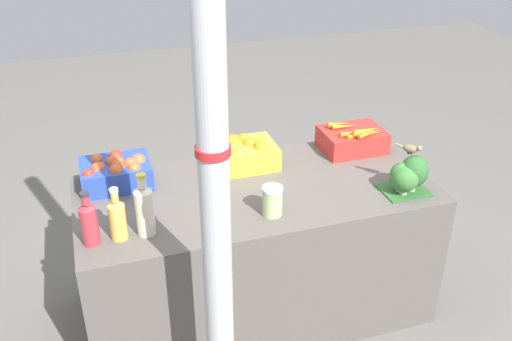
{
  "coord_description": "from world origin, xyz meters",
  "views": [
    {
      "loc": [
        -0.73,
        -2.29,
        2.16
      ],
      "look_at": [
        0.0,
        0.0,
        0.85
      ],
      "focal_mm": 40.0,
      "sensor_mm": 36.0,
      "label": 1
    }
  ],
  "objects_px": {
    "sparrow_bird": "(411,149)",
    "apple_crate": "(116,171)",
    "juice_bottle_golden": "(117,218)",
    "juice_bottle_cloudy": "(144,209)",
    "support_pole": "(214,168)",
    "juice_bottle_ruby": "(89,222)",
    "orange_crate": "(243,153)",
    "pickle_jar": "(273,201)",
    "broccoli_pile": "(407,177)",
    "carrot_crate": "(353,139)"
  },
  "relations": [
    {
      "from": "carrot_crate",
      "to": "juice_bottle_golden",
      "type": "height_order",
      "value": "juice_bottle_golden"
    },
    {
      "from": "juice_bottle_golden",
      "to": "juice_bottle_cloudy",
      "type": "distance_m",
      "value": 0.12
    },
    {
      "from": "apple_crate",
      "to": "juice_bottle_golden",
      "type": "distance_m",
      "value": 0.47
    },
    {
      "from": "juice_bottle_golden",
      "to": "pickle_jar",
      "type": "relative_size",
      "value": 1.73
    },
    {
      "from": "juice_bottle_golden",
      "to": "juice_bottle_cloudy",
      "type": "bearing_deg",
      "value": 0.0
    },
    {
      "from": "pickle_jar",
      "to": "juice_bottle_golden",
      "type": "bearing_deg",
      "value": 178.28
    },
    {
      "from": "broccoli_pile",
      "to": "juice_bottle_golden",
      "type": "bearing_deg",
      "value": 178.33
    },
    {
      "from": "support_pole",
      "to": "sparrow_bird",
      "type": "height_order",
      "value": "support_pole"
    },
    {
      "from": "pickle_jar",
      "to": "carrot_crate",
      "type": "bearing_deg",
      "value": 37.61
    },
    {
      "from": "sparrow_bird",
      "to": "juice_bottle_ruby",
      "type": "bearing_deg",
      "value": -132.81
    },
    {
      "from": "carrot_crate",
      "to": "apple_crate",
      "type": "bearing_deg",
      "value": 179.93
    },
    {
      "from": "apple_crate",
      "to": "pickle_jar",
      "type": "relative_size",
      "value": 2.39
    },
    {
      "from": "sparrow_bird",
      "to": "apple_crate",
      "type": "bearing_deg",
      "value": -152.14
    },
    {
      "from": "juice_bottle_ruby",
      "to": "carrot_crate",
      "type": "bearing_deg",
      "value": 18.09
    },
    {
      "from": "carrot_crate",
      "to": "juice_bottle_cloudy",
      "type": "relative_size",
      "value": 1.16
    },
    {
      "from": "apple_crate",
      "to": "sparrow_bird",
      "type": "height_order",
      "value": "sparrow_bird"
    },
    {
      "from": "support_pole",
      "to": "sparrow_bird",
      "type": "xyz_separation_m",
      "value": [
        1.06,
        0.48,
        -0.31
      ]
    },
    {
      "from": "carrot_crate",
      "to": "juice_bottle_ruby",
      "type": "distance_m",
      "value": 1.5
    },
    {
      "from": "apple_crate",
      "to": "orange_crate",
      "type": "distance_m",
      "value": 0.65
    },
    {
      "from": "orange_crate",
      "to": "pickle_jar",
      "type": "height_order",
      "value": "orange_crate"
    },
    {
      "from": "juice_bottle_cloudy",
      "to": "pickle_jar",
      "type": "height_order",
      "value": "juice_bottle_cloudy"
    },
    {
      "from": "orange_crate",
      "to": "sparrow_bird",
      "type": "xyz_separation_m",
      "value": [
        0.68,
        -0.48,
        0.15
      ]
    },
    {
      "from": "broccoli_pile",
      "to": "sparrow_bird",
      "type": "xyz_separation_m",
      "value": [
        0.02,
        0.03,
        0.13
      ]
    },
    {
      "from": "carrot_crate",
      "to": "sparrow_bird",
      "type": "relative_size",
      "value": 3.11
    },
    {
      "from": "orange_crate",
      "to": "broccoli_pile",
      "type": "xyz_separation_m",
      "value": [
        0.66,
        -0.51,
        0.02
      ]
    },
    {
      "from": "juice_bottle_cloudy",
      "to": "support_pole",
      "type": "bearing_deg",
      "value": -68.0
    },
    {
      "from": "apple_crate",
      "to": "sparrow_bird",
      "type": "relative_size",
      "value": 3.11
    },
    {
      "from": "pickle_jar",
      "to": "sparrow_bird",
      "type": "distance_m",
      "value": 0.71
    },
    {
      "from": "apple_crate",
      "to": "pickle_jar",
      "type": "distance_m",
      "value": 0.81
    },
    {
      "from": "broccoli_pile",
      "to": "juice_bottle_golden",
      "type": "relative_size",
      "value": 0.91
    },
    {
      "from": "pickle_jar",
      "to": "broccoli_pile",
      "type": "bearing_deg",
      "value": -1.62
    },
    {
      "from": "carrot_crate",
      "to": "sparrow_bird",
      "type": "height_order",
      "value": "sparrow_bird"
    },
    {
      "from": "support_pole",
      "to": "carrot_crate",
      "type": "relative_size",
      "value": 7.67
    },
    {
      "from": "juice_bottle_golden",
      "to": "pickle_jar",
      "type": "distance_m",
      "value": 0.68
    },
    {
      "from": "juice_bottle_golden",
      "to": "pickle_jar",
      "type": "bearing_deg",
      "value": -1.72
    },
    {
      "from": "carrot_crate",
      "to": "juice_bottle_cloudy",
      "type": "height_order",
      "value": "juice_bottle_cloudy"
    },
    {
      "from": "juice_bottle_cloudy",
      "to": "sparrow_bird",
      "type": "distance_m",
      "value": 1.26
    },
    {
      "from": "carrot_crate",
      "to": "juice_bottle_ruby",
      "type": "bearing_deg",
      "value": -161.91
    },
    {
      "from": "juice_bottle_ruby",
      "to": "pickle_jar",
      "type": "bearing_deg",
      "value": -1.47
    },
    {
      "from": "support_pole",
      "to": "orange_crate",
      "type": "xyz_separation_m",
      "value": [
        0.38,
        0.95,
        -0.46
      ]
    },
    {
      "from": "support_pole",
      "to": "orange_crate",
      "type": "distance_m",
      "value": 1.13
    },
    {
      "from": "carrot_crate",
      "to": "juice_bottle_ruby",
      "type": "relative_size",
      "value": 1.37
    },
    {
      "from": "pickle_jar",
      "to": "orange_crate",
      "type": "bearing_deg",
      "value": 89.17
    },
    {
      "from": "support_pole",
      "to": "orange_crate",
      "type": "relative_size",
      "value": 7.67
    },
    {
      "from": "sparrow_bird",
      "to": "carrot_crate",
      "type": "bearing_deg",
      "value": 144.47
    },
    {
      "from": "juice_bottle_ruby",
      "to": "juice_bottle_golden",
      "type": "height_order",
      "value": "juice_bottle_ruby"
    },
    {
      "from": "juice_bottle_golden",
      "to": "juice_bottle_cloudy",
      "type": "height_order",
      "value": "juice_bottle_cloudy"
    },
    {
      "from": "sparrow_bird",
      "to": "support_pole",
      "type": "bearing_deg",
      "value": -108.45
    },
    {
      "from": "apple_crate",
      "to": "broccoli_pile",
      "type": "relative_size",
      "value": 1.52
    },
    {
      "from": "broccoli_pile",
      "to": "sparrow_bird",
      "type": "bearing_deg",
      "value": 54.3
    }
  ]
}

